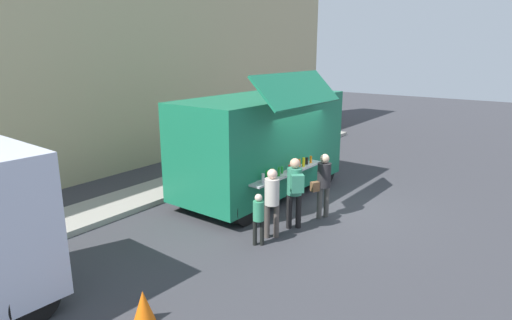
% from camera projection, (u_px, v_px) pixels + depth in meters
% --- Properties ---
extents(ground_plane, '(60.00, 60.00, 0.00)m').
position_uv_depth(ground_plane, '(323.00, 207.00, 11.94)').
color(ground_plane, '#38383D').
extents(curb_strip, '(28.00, 1.60, 0.15)m').
position_uv_depth(curb_strip, '(91.00, 213.00, 11.27)').
color(curb_strip, '#9E998E').
rests_on(curb_strip, ground).
extents(building_behind, '(32.00, 2.40, 8.51)m').
position_uv_depth(building_behind, '(33.00, 48.00, 13.22)').
color(building_behind, tan).
rests_on(building_behind, ground).
extents(food_truck_main, '(5.56, 3.21, 3.66)m').
position_uv_depth(food_truck_main, '(262.00, 142.00, 12.52)').
color(food_truck_main, '#19754F').
rests_on(food_truck_main, ground).
extents(traffic_cone_orange, '(0.36, 0.36, 0.55)m').
position_uv_depth(traffic_cone_orange, '(144.00, 306.00, 6.86)').
color(traffic_cone_orange, orange).
rests_on(traffic_cone_orange, ground).
extents(trash_bin, '(0.60, 0.60, 0.99)m').
position_uv_depth(trash_bin, '(269.00, 146.00, 17.07)').
color(trash_bin, '#2C5C39').
rests_on(trash_bin, ground).
extents(customer_front_ordering, '(0.54, 0.40, 1.69)m').
position_uv_depth(customer_front_ordering, '(323.00, 180.00, 10.93)').
color(customer_front_ordering, '#4C4A45').
rests_on(customer_front_ordering, ground).
extents(customer_mid_with_backpack, '(0.54, 0.54, 1.75)m').
position_uv_depth(customer_mid_with_backpack, '(295.00, 186.00, 10.24)').
color(customer_mid_with_backpack, black).
rests_on(customer_mid_with_backpack, ground).
extents(customer_rear_waiting, '(0.34, 0.34, 1.65)m').
position_uv_depth(customer_rear_waiting, '(272.00, 197.00, 9.77)').
color(customer_rear_waiting, '#4E4640').
rests_on(customer_rear_waiting, ground).
extents(child_near_queue, '(0.24, 0.24, 1.20)m').
position_uv_depth(child_near_queue, '(258.00, 215.00, 9.44)').
color(child_near_queue, black).
rests_on(child_near_queue, ground).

